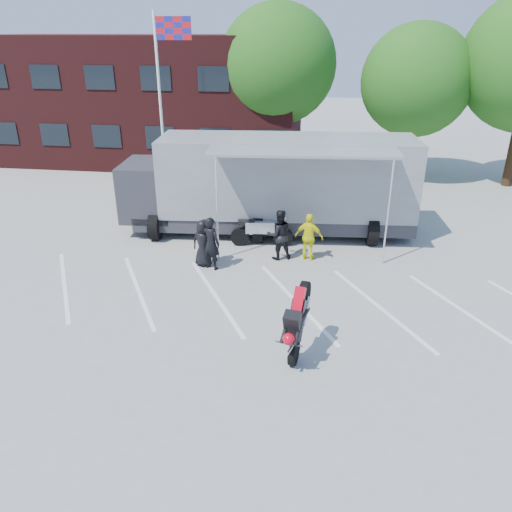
% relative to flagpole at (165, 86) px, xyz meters
% --- Properties ---
extents(ground, '(100.00, 100.00, 0.00)m').
position_rel_flagpole_xyz_m(ground, '(6.24, -10.00, -5.05)').
color(ground, '#9A9A95').
rests_on(ground, ground).
extents(parking_bay_lines, '(18.09, 13.33, 0.01)m').
position_rel_flagpole_xyz_m(parking_bay_lines, '(6.24, -9.00, -5.05)').
color(parking_bay_lines, white).
rests_on(parking_bay_lines, ground).
extents(office_building, '(18.00, 8.00, 7.00)m').
position_rel_flagpole_xyz_m(office_building, '(-3.76, 8.00, -1.55)').
color(office_building, '#421515').
rests_on(office_building, ground).
extents(flagpole, '(1.61, 0.12, 8.00)m').
position_rel_flagpole_xyz_m(flagpole, '(0.00, 0.00, 0.00)').
color(flagpole, white).
rests_on(flagpole, ground).
extents(tree_left, '(6.12, 6.12, 8.64)m').
position_rel_flagpole_xyz_m(tree_left, '(4.24, 6.00, 0.51)').
color(tree_left, '#382314').
rests_on(tree_left, ground).
extents(tree_mid, '(5.44, 5.44, 7.68)m').
position_rel_flagpole_xyz_m(tree_mid, '(11.24, 5.00, -0.11)').
color(tree_mid, '#382314').
rests_on(tree_mid, ground).
extents(transporter_truck, '(11.92, 6.46, 3.66)m').
position_rel_flagpole_xyz_m(transporter_truck, '(5.16, -3.54, -5.05)').
color(transporter_truck, gray).
rests_on(transporter_truck, ground).
extents(parked_motorcycle, '(2.39, 1.03, 1.21)m').
position_rel_flagpole_xyz_m(parked_motorcycle, '(4.91, -5.05, -5.05)').
color(parked_motorcycle, '#ABABB0').
rests_on(parked_motorcycle, ground).
extents(stunt_bike_rider, '(1.12, 1.84, 2.01)m').
position_rel_flagpole_xyz_m(stunt_bike_rider, '(6.73, -11.37, -5.05)').
color(stunt_bike_rider, black).
rests_on(stunt_bike_rider, ground).
extents(spectator_leather_a, '(0.86, 0.63, 1.61)m').
position_rel_flagpole_xyz_m(spectator_leather_a, '(3.21, -6.97, -4.25)').
color(spectator_leather_a, black).
rests_on(spectator_leather_a, ground).
extents(spectator_leather_b, '(0.77, 0.65, 1.80)m').
position_rel_flagpole_xyz_m(spectator_leather_b, '(3.52, -7.18, -4.15)').
color(spectator_leather_b, black).
rests_on(spectator_leather_b, ground).
extents(spectator_leather_c, '(1.03, 0.92, 1.76)m').
position_rel_flagpole_xyz_m(spectator_leather_c, '(5.65, -6.06, -4.17)').
color(spectator_leather_c, black).
rests_on(spectator_leather_c, ground).
extents(spectator_hivis, '(1.04, 0.60, 1.66)m').
position_rel_flagpole_xyz_m(spectator_hivis, '(6.66, -6.01, -4.22)').
color(spectator_hivis, '#FFFD0D').
rests_on(spectator_hivis, ground).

